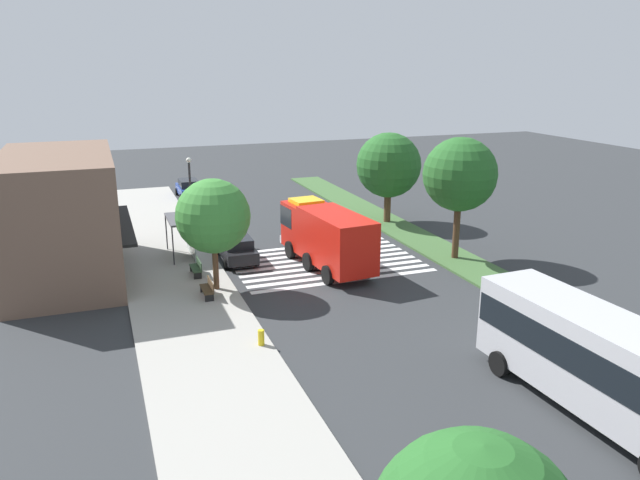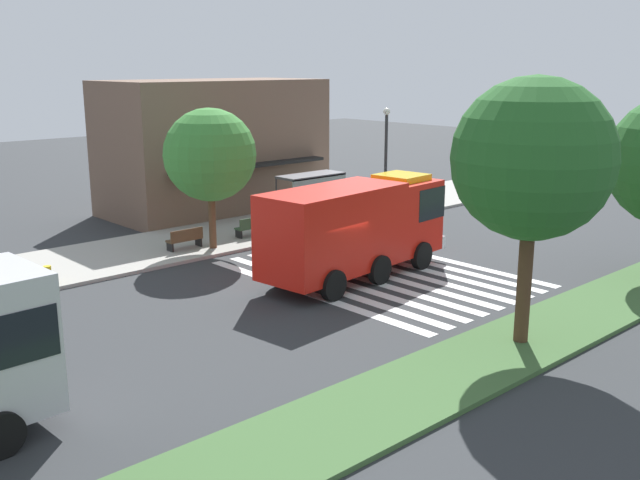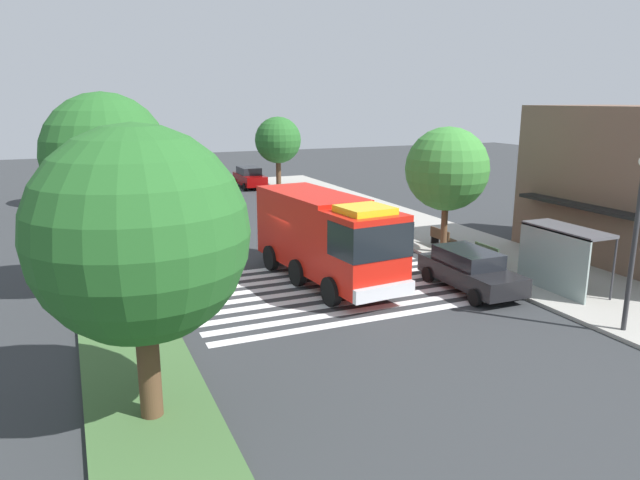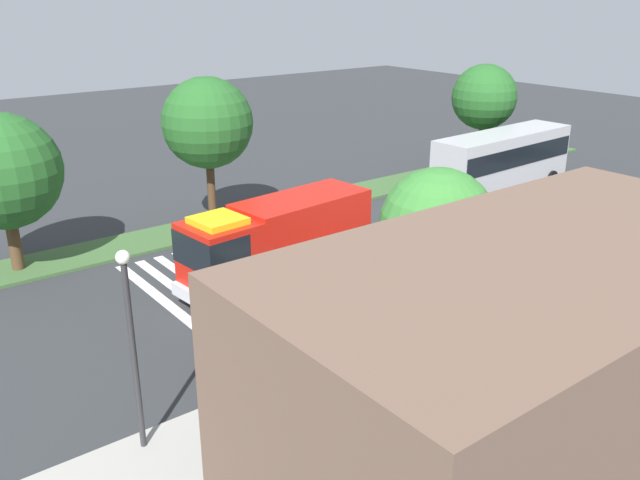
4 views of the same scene
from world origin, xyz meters
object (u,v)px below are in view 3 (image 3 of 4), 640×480
object	(u,v)px
parked_car_west	(250,177)
median_tree_west	(105,156)
sidewalk_tree_far_west	(278,140)
median_tree_far_west	(85,139)
bus_stop_shelter	(560,247)
fire_hydrant	(363,218)
parked_car_mid	(470,270)
median_tree_center	(139,236)
street_lamp	(636,229)
bench_west_of_shelter	(442,238)
sidewalk_tree_west	(447,169)
transit_bus	(171,180)
bench_near_shelter	(489,254)
fire_truck	(329,235)

from	to	relation	value
parked_car_west	median_tree_west	size ratio (longest dim) A/B	0.62
sidewalk_tree_far_west	median_tree_far_west	xyz separation A→B (m)	(3.40, -15.16, 0.73)
bus_stop_shelter	sidewalk_tree_far_west	size ratio (longest dim) A/B	0.60
median_tree_far_west	fire_hydrant	xyz separation A→B (m)	(13.12, 14.66, -4.27)
parked_car_west	parked_car_mid	bearing A→B (deg)	0.71
median_tree_center	bus_stop_shelter	bearing A→B (deg)	101.89
parked_car_mid	fire_hydrant	size ratio (longest dim) A/B	6.86
street_lamp	bench_west_of_shelter	bearing A→B (deg)	174.92
parked_car_west	street_lamp	size ratio (longest dim) A/B	0.83
bench_west_of_shelter	sidewalk_tree_west	xyz separation A→B (m)	(1.01, -0.63, 3.60)
median_tree_center	sidewalk_tree_far_west	bearing A→B (deg)	155.97
street_lamp	fire_hydrant	size ratio (longest dim) A/B	8.03
transit_bus	median_tree_far_west	size ratio (longest dim) A/B	1.51
bench_near_shelter	sidewalk_tree_far_west	distance (m)	26.90
sidewalk_tree_west	median_tree_center	size ratio (longest dim) A/B	0.89
parked_car_west	sidewalk_tree_west	bearing A→B (deg)	5.68
street_lamp	median_tree_center	size ratio (longest dim) A/B	0.82
transit_bus	fire_hydrant	world-z (taller)	transit_bus
bench_near_shelter	fire_hydrant	world-z (taller)	bench_near_shelter
fire_truck	fire_hydrant	distance (m)	11.60
fire_truck	parked_car_mid	world-z (taller)	fire_truck
fire_hydrant	bench_near_shelter	bearing A→B (deg)	6.36
parked_car_west	transit_bus	distance (m)	11.84
street_lamp	median_tree_center	bearing A→B (deg)	-92.54
parked_car_mid	fire_hydrant	distance (m)	12.58
fire_truck	sidewalk_tree_west	size ratio (longest dim) A/B	1.44
transit_bus	street_lamp	world-z (taller)	street_lamp
bench_near_shelter	median_tree_west	xyz separation A→B (m)	(-2.31, -15.79, 4.82)
bench_near_shelter	median_tree_far_west	bearing A→B (deg)	-145.84
parked_car_west	street_lamp	xyz separation A→B (m)	(35.88, 1.80, 2.59)
parked_car_mid	street_lamp	bearing A→B (deg)	18.32
transit_bus	median_tree_west	distance (m)	17.95
street_lamp	median_tree_center	world-z (taller)	median_tree_center
bench_west_of_shelter	fire_hydrant	world-z (taller)	bench_west_of_shelter
bench_west_of_shelter	median_tree_far_west	xyz separation A→B (m)	(-19.64, -15.79, 4.17)
parked_car_west	median_tree_far_west	world-z (taller)	median_tree_far_west
parked_car_west	fire_hydrant	bearing A→B (deg)	6.18
transit_bus	median_tree_center	world-z (taller)	median_tree_center
median_tree_far_west	fire_truck	bearing A→B (deg)	19.86
median_tree_west	fire_hydrant	xyz separation A→B (m)	(-7.84, 14.66, -4.92)
transit_bus	street_lamp	bearing A→B (deg)	-162.59
fire_truck	median_tree_west	size ratio (longest dim) A/B	1.16
fire_hydrant	median_tree_far_west	bearing A→B (deg)	-131.82
fire_truck	median_tree_far_west	world-z (taller)	median_tree_far_west
transit_bus	sidewalk_tree_far_west	size ratio (longest dim) A/B	1.76
street_lamp	sidewalk_tree_far_west	distance (m)	34.66
sidewalk_tree_far_west	median_tree_center	distance (m)	37.23
sidewalk_tree_far_west	fire_hydrant	size ratio (longest dim) A/B	8.36
street_lamp	bus_stop_shelter	bearing A→B (deg)	165.13
fire_truck	fire_hydrant	bearing A→B (deg)	140.01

